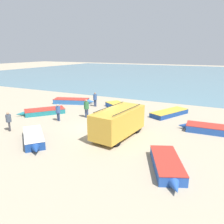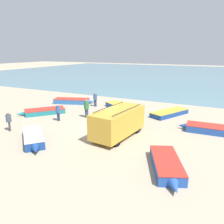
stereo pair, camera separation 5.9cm
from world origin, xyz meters
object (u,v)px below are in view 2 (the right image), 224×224
object	(u,v)px
fishing_rowboat_0	(170,113)
fisherman_0	(95,98)
fishing_rowboat_3	(206,128)
fishing_rowboat_5	(118,106)
fisherman_1	(58,111)
parked_van	(118,122)
fisherman_2	(9,120)
fishing_rowboat_6	(34,138)
fishing_rowboat_2	(44,111)
fishing_rowboat_4	(73,101)
fisherman_3	(86,107)
fishing_rowboat_1	(167,165)

from	to	relation	value
fishing_rowboat_0	fisherman_0	world-z (taller)	fisherman_0
fishing_rowboat_3	fishing_rowboat_5	xyz separation A→B (m)	(-9.58, 3.84, -0.02)
fishing_rowboat_3	fisherman_1	world-z (taller)	fisherman_1
parked_van	fisherman_2	bearing A→B (deg)	115.51
fishing_rowboat_3	fishing_rowboat_6	bearing A→B (deg)	32.79
fishing_rowboat_0	fishing_rowboat_2	size ratio (longest dim) A/B	1.18
fishing_rowboat_4	fisherman_3	xyz separation A→B (m)	(4.92, -4.40, 0.79)
fisherman_1	fishing_rowboat_3	bearing A→B (deg)	-71.50
fishing_rowboat_4	fishing_rowboat_3	bearing A→B (deg)	-31.64
fisherman_1	fisherman_3	xyz separation A→B (m)	(1.77, 2.08, 0.13)
fishing_rowboat_0	fishing_rowboat_5	distance (m)	5.99
fishing_rowboat_1	fisherman_2	size ratio (longest dim) A/B	2.74
fishing_rowboat_0	fishing_rowboat_5	size ratio (longest dim) A/B	1.29
fishing_rowboat_6	fisherman_2	world-z (taller)	fisherman_2
fishing_rowboat_4	fisherman_1	size ratio (longest dim) A/B	3.26
fishing_rowboat_5	fishing_rowboat_6	bearing A→B (deg)	117.54
fisherman_3	fishing_rowboat_0	bearing A→B (deg)	-75.01
fishing_rowboat_3	fisherman_2	world-z (taller)	fisherman_2
parked_van	fisherman_3	size ratio (longest dim) A/B	2.85
fishing_rowboat_2	fishing_rowboat_6	distance (m)	7.62
fishing_rowboat_0	fisherman_1	world-z (taller)	fisherman_1
fishing_rowboat_6	fisherman_1	bearing A→B (deg)	150.70
fishing_rowboat_4	fisherman_2	distance (m)	10.48
fishing_rowboat_3	fisherman_0	world-z (taller)	fisherman_0
fishing_rowboat_1	fishing_rowboat_2	distance (m)	15.14
fishing_rowboat_3	fishing_rowboat_4	world-z (taller)	fishing_rowboat_4
fishing_rowboat_1	parked_van	bearing A→B (deg)	-149.99
fishing_rowboat_2	fisherman_2	bearing A→B (deg)	52.57
fishing_rowboat_5	fisherman_1	size ratio (longest dim) A/B	2.50
fishing_rowboat_3	fishing_rowboat_5	distance (m)	10.32
fishing_rowboat_0	fishing_rowboat_4	xyz separation A→B (m)	(-12.09, -0.12, 0.05)
fishing_rowboat_6	fisherman_0	xyz separation A→B (m)	(-1.51, 11.11, 0.69)
fishing_rowboat_1	fisherman_2	world-z (taller)	fisherman_2
fishing_rowboat_3	fishing_rowboat_1	bearing A→B (deg)	75.92
fishing_rowboat_0	fishing_rowboat_1	size ratio (longest dim) A/B	1.19
parked_van	fishing_rowboat_1	world-z (taller)	parked_van
fishing_rowboat_4	fisherman_1	world-z (taller)	fisherman_1
fisherman_3	fishing_rowboat_1	bearing A→B (deg)	-141.76
fishing_rowboat_5	fisherman_1	world-z (taller)	fisherman_1
fisherman_0	fisherman_2	distance (m)	10.44
fishing_rowboat_3	fishing_rowboat_5	size ratio (longest dim) A/B	0.98
fishing_rowboat_6	fishing_rowboat_4	bearing A→B (deg)	154.28
fishing_rowboat_5	fisherman_0	bearing A→B (deg)	44.08
parked_van	fishing_rowboat_1	xyz separation A→B (m)	(4.45, -3.31, -0.88)
fishing_rowboat_1	fishing_rowboat_5	xyz separation A→B (m)	(-8.13, 11.19, -0.03)
fishing_rowboat_5	fisherman_0	distance (m)	2.89
fishing_rowboat_1	fishing_rowboat_4	bearing A→B (deg)	-150.62
fishing_rowboat_6	fishing_rowboat_0	bearing A→B (deg)	98.42
fishing_rowboat_1	fishing_rowboat_5	size ratio (longest dim) A/B	1.09
parked_van	fishing_rowboat_2	bearing A→B (deg)	83.54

